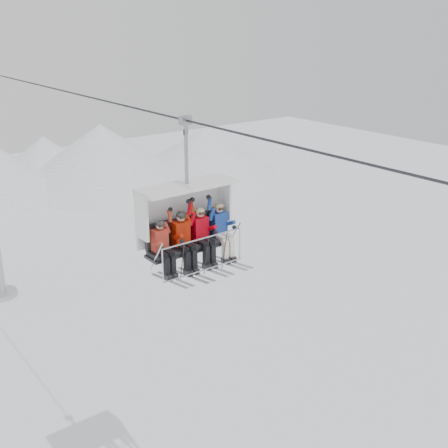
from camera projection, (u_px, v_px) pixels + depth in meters
haul_cable at (224, 130)px, 12.84m from camera, size 0.06×50.00×0.06m
chairlift_carrier at (185, 215)px, 15.00m from camera, size 2.70×1.17×3.98m
skier_far_left at (162, 246)px, 14.42m from camera, size 0.39×1.69×1.58m
skier_center_left at (183, 238)px, 14.78m from camera, size 0.44×1.69×1.74m
skier_center_right at (202, 234)px, 15.13m from camera, size 0.43×1.69×1.71m
skier_far_right at (221, 229)px, 15.50m from camera, size 0.43×1.69×1.71m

